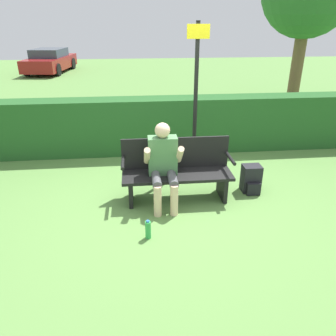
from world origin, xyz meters
name	(u,v)px	position (x,y,z in m)	size (l,w,h in m)	color
ground_plane	(177,199)	(0.00, 0.00, 0.00)	(40.00, 40.00, 0.00)	#5B8942
hedge_back	(164,125)	(0.00, 2.07, 0.56)	(12.00, 0.55, 1.12)	#235623
park_bench	(177,171)	(0.00, 0.08, 0.45)	(1.65, 0.51, 0.92)	black
person_seated	(163,162)	(-0.21, -0.06, 0.67)	(0.56, 0.66, 1.21)	#4C7F4C
backpack	(251,179)	(1.22, 0.13, 0.21)	(0.29, 0.31, 0.44)	black
water_bottle	(148,230)	(-0.49, -0.95, 0.12)	(0.07, 0.07, 0.26)	green
signpost	(196,92)	(0.45, 1.13, 1.41)	(0.36, 0.09, 2.53)	black
parked_car	(50,61)	(-4.85, 13.89, 0.57)	(2.12, 4.21, 1.17)	maroon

